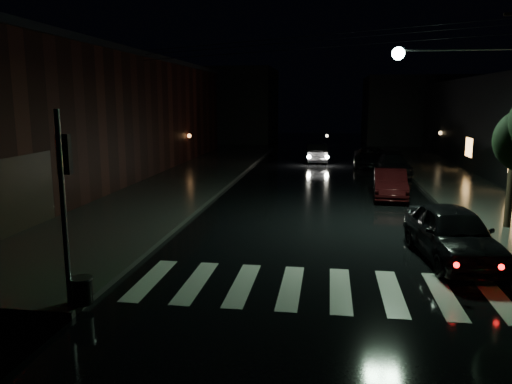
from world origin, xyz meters
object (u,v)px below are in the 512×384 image
at_px(parked_car_a, 452,233).
at_px(oncoming_car, 316,153).
at_px(parked_car_d, 370,157).
at_px(parked_car_c, 393,165).
at_px(parked_car_b, 390,184).

relative_size(parked_car_a, oncoming_car, 1.12).
height_order(parked_car_d, oncoming_car, oncoming_car).
relative_size(parked_car_c, oncoming_car, 1.07).
distance_m(parked_car_b, oncoming_car, 14.01).
relative_size(parked_car_c, parked_car_d, 0.92).
xyz_separation_m(parked_car_a, parked_car_d, (-0.72, 20.53, -0.12)).
xyz_separation_m(parked_car_b, oncoming_car, (-3.80, 13.49, -0.00)).
bearing_deg(parked_car_c, oncoming_car, 127.58).
bearing_deg(oncoming_car, parked_car_d, 144.78).
height_order(parked_car_a, parked_car_b, parked_car_a).
xyz_separation_m(parked_car_a, parked_car_c, (0.40, 16.86, -0.14)).
height_order(parked_car_b, parked_car_d, parked_car_b).
bearing_deg(parked_car_b, oncoming_car, 109.37).
bearing_deg(parked_car_d, parked_car_c, -69.26).
bearing_deg(parked_car_b, parked_car_a, -82.24).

